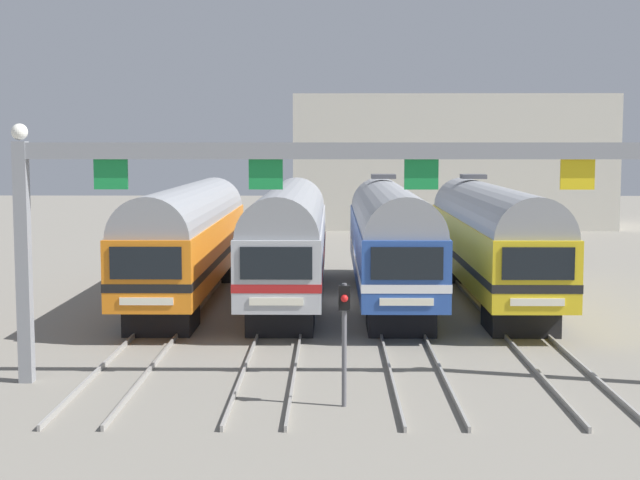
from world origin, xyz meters
TOP-DOWN VIEW (x-y plane):
  - ground_plane at (0.00, 0.00)m, footprint 160.00×160.00m
  - track_bed at (0.00, 17.00)m, footprint 13.85×70.00m
  - commuter_train_orange at (-6.17, -0.01)m, footprint 2.88×18.06m
  - commuter_train_stainless at (-2.06, -0.01)m, footprint 2.88×18.06m
  - commuter_train_blue at (2.06, -0.00)m, footprint 2.88×18.06m
  - commuter_train_yellow at (6.17, -0.00)m, footprint 2.88×18.06m
  - catenary_gantry at (0.00, -13.50)m, footprint 17.58×0.44m
  - yard_signal_mast at (0.00, -15.83)m, footprint 0.28×0.35m
  - maintenance_building at (8.88, 36.61)m, footprint 24.09×10.00m

SIDE VIEW (x-z plane):
  - ground_plane at x=0.00m, z-range 0.00..0.00m
  - track_bed at x=0.00m, z-range 0.00..0.15m
  - yard_signal_mast at x=0.00m, z-range 0.60..3.66m
  - commuter_train_orange at x=-6.17m, z-range 0.30..5.07m
  - commuter_train_stainless at x=-2.06m, z-range 0.30..5.07m
  - commuter_train_blue at x=2.06m, z-range 0.16..5.21m
  - commuter_train_yellow at x=6.17m, z-range 0.16..5.21m
  - maintenance_building at x=8.88m, z-range 0.00..10.10m
  - catenary_gantry at x=0.00m, z-range 1.63..8.60m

